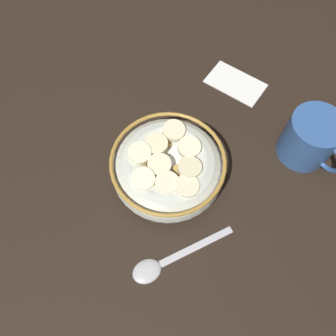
{
  "coord_description": "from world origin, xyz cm",
  "views": [
    {
      "loc": [
        18.27,
        -11.8,
        47.48
      ],
      "look_at": [
        0.0,
        0.0,
        3.0
      ],
      "focal_mm": 35.14,
      "sensor_mm": 36.0,
      "label": 1
    }
  ],
  "objects_px": {
    "spoon": "(161,264)",
    "coffee_mug": "(310,139)",
    "cereal_bowl": "(168,168)",
    "folded_napkin": "(235,83)"
  },
  "relations": [
    {
      "from": "coffee_mug",
      "to": "spoon",
      "type": "bearing_deg",
      "value": -84.52
    },
    {
      "from": "cereal_bowl",
      "to": "coffee_mug",
      "type": "height_order",
      "value": "coffee_mug"
    },
    {
      "from": "cereal_bowl",
      "to": "folded_napkin",
      "type": "bearing_deg",
      "value": 113.69
    },
    {
      "from": "spoon",
      "to": "coffee_mug",
      "type": "xyz_separation_m",
      "value": [
        -0.03,
        0.29,
        0.04
      ]
    },
    {
      "from": "cereal_bowl",
      "to": "coffee_mug",
      "type": "xyz_separation_m",
      "value": [
        0.08,
        0.21,
        0.01
      ]
    },
    {
      "from": "spoon",
      "to": "folded_napkin",
      "type": "distance_m",
      "value": 0.35
    },
    {
      "from": "spoon",
      "to": "coffee_mug",
      "type": "bearing_deg",
      "value": 95.48
    },
    {
      "from": "cereal_bowl",
      "to": "spoon",
      "type": "height_order",
      "value": "cereal_bowl"
    },
    {
      "from": "spoon",
      "to": "folded_napkin",
      "type": "height_order",
      "value": "spoon"
    },
    {
      "from": "cereal_bowl",
      "to": "coffee_mug",
      "type": "bearing_deg",
      "value": 68.81
    }
  ]
}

